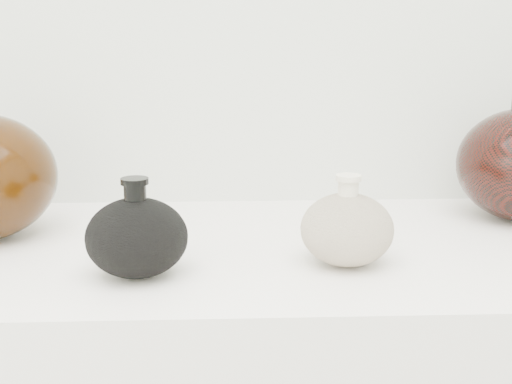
{
  "coord_description": "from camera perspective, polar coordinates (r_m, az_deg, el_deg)",
  "views": [
    {
      "loc": [
        -0.02,
        0.02,
        1.2
      ],
      "look_at": [
        0.02,
        0.92,
        0.98
      ],
      "focal_mm": 50.0,
      "sensor_mm": 36.0,
      "label": 1
    }
  ],
  "objects": [
    {
      "name": "black_gourd_vase",
      "position": [
        0.86,
        -9.52,
        -3.54
      ],
      "size": [
        0.15,
        0.15,
        0.12
      ],
      "color": "black",
      "rests_on": "display_counter"
    },
    {
      "name": "cream_gourd_vase",
      "position": [
        0.9,
        7.29,
        -2.92
      ],
      "size": [
        0.14,
        0.14,
        0.12
      ],
      "color": "beige",
      "rests_on": "display_counter"
    }
  ]
}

